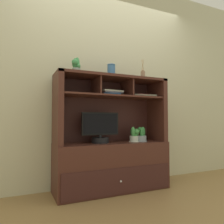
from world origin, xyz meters
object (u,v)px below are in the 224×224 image
at_px(magazine_stack_centre, 109,93).
at_px(diffuser_bottle, 143,75).
at_px(potted_fern, 141,136).
at_px(media_console, 112,153).
at_px(magazine_stack_left, 142,96).
at_px(potted_succulent, 76,66).
at_px(ceramic_vase, 111,71).
at_px(potted_orchid, 134,135).
at_px(tv_monitor, 100,130).

xyz_separation_m(magazine_stack_centre, diffuser_bottle, (0.46, -0.04, 0.26)).
distance_m(potted_fern, diffuser_bottle, 0.79).
height_order(media_console, magazine_stack_left, media_console).
distance_m(potted_succulent, ceramic_vase, 0.44).
height_order(potted_orchid, potted_fern, same).
bearing_deg(media_console, ceramic_vase, 90.00).
relative_size(magazine_stack_centre, ceramic_vase, 2.09).
distance_m(magazine_stack_centre, diffuser_bottle, 0.53).
xyz_separation_m(magazine_stack_centre, potted_succulent, (-0.43, -0.04, 0.29)).
xyz_separation_m(magazine_stack_centre, ceramic_vase, (0.02, -0.02, 0.28)).
bearing_deg(media_console, magazine_stack_left, -1.16).
bearing_deg(tv_monitor, ceramic_vase, 8.39).
bearing_deg(potted_fern, ceramic_vase, 171.40).
bearing_deg(potted_succulent, magazine_stack_left, -0.65).
distance_m(tv_monitor, magazine_stack_left, 0.72).
bearing_deg(diffuser_bottle, media_console, 179.78).
height_order(magazine_stack_centre, potted_succulent, potted_succulent).
xyz_separation_m(media_console, magazine_stack_centre, (-0.02, 0.04, 0.73)).
bearing_deg(potted_orchid, diffuser_bottle, 14.94).
height_order(potted_succulent, ceramic_vase, potted_succulent).
distance_m(potted_fern, ceramic_vase, 0.90).
relative_size(magazine_stack_left, ceramic_vase, 2.14).
bearing_deg(diffuser_bottle, potted_succulent, 179.81).
relative_size(potted_orchid, potted_fern, 1.00).
distance_m(potted_orchid, magazine_stack_left, 0.51).
bearing_deg(potted_succulent, tv_monitor, -1.94).
xyz_separation_m(potted_orchid, magazine_stack_left, (0.13, 0.03, 0.50)).
relative_size(media_console, magazine_stack_centre, 4.04).
bearing_deg(magazine_stack_centre, potted_succulent, -175.20).
bearing_deg(tv_monitor, media_console, 3.22).
xyz_separation_m(tv_monitor, potted_orchid, (0.44, -0.03, -0.07)).
xyz_separation_m(media_console, tv_monitor, (-0.15, -0.01, 0.28)).
bearing_deg(potted_fern, diffuser_bottle, 39.82).
bearing_deg(magazine_stack_left, diffuser_bottle, 16.09).
xyz_separation_m(potted_fern, potted_succulent, (-0.84, 0.05, 0.82)).
bearing_deg(potted_fern, potted_orchid, 178.59).
bearing_deg(potted_orchid, potted_succulent, 176.56).
xyz_separation_m(tv_monitor, magazine_stack_left, (0.57, 0.00, 0.43)).
height_order(potted_orchid, magazine_stack_centre, magazine_stack_centre).
relative_size(media_console, potted_succulent, 7.09).
bearing_deg(diffuser_bottle, tv_monitor, -179.34).
relative_size(potted_orchid, diffuser_bottle, 0.69).
height_order(diffuser_bottle, ceramic_vase, diffuser_bottle).
height_order(potted_orchid, diffuser_bottle, diffuser_bottle).
xyz_separation_m(magazine_stack_left, potted_succulent, (-0.86, 0.01, 0.30)).
height_order(magazine_stack_centre, ceramic_vase, ceramic_vase).
bearing_deg(magazine_stack_left, media_console, 178.84).
height_order(magazine_stack_centre, diffuser_bottle, diffuser_bottle).
height_order(tv_monitor, ceramic_vase, ceramic_vase).
bearing_deg(potted_fern, potted_succulent, 176.81).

